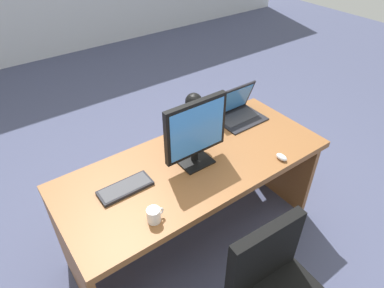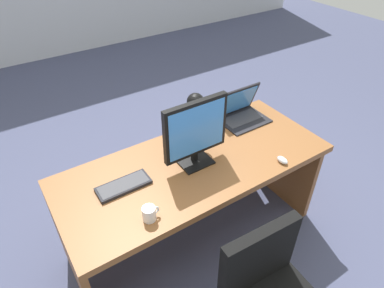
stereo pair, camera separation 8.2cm
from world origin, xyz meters
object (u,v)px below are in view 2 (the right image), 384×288
Objects in this scene: laptop at (240,109)px; desk_lamp at (195,108)px; desk at (191,181)px; keyboard at (124,186)px; monitor at (195,131)px; mouse at (282,160)px; coffee_mug at (149,213)px.

desk_lamp reaches higher than laptop.
laptop is 0.47m from desk_lamp.
desk_lamp reaches higher than desk.
monitor is at bearing -5.31° from keyboard.
laptop is at bearing 79.01° from mouse.
coffee_mug is at bearing -146.87° from desk.
desk_lamp reaches higher than mouse.
mouse is 0.64m from desk_lamp.
monitor reaches higher than mouse.
desk is at bearing -129.82° from desk_lamp.
coffee_mug reaches higher than keyboard.
desk_lamp is at bearing 123.70° from mouse.
mouse is at bearing -100.99° from laptop.
mouse is (0.46, -0.30, -0.22)m from monitor.
desk is 5.09× the size of laptop.
monitor is at bearing -123.10° from desk_lamp.
keyboard is (-0.46, 0.04, -0.23)m from monitor.
mouse reaches higher than desk.
coffee_mug is (-0.57, -0.44, -0.22)m from desk_lamp.
desk is at bearing -159.99° from laptop.
desk_lamp is (0.13, 0.20, 0.02)m from monitor.
desk_lamp is at bearing -173.07° from laptop.
monitor is 0.55m from coffee_mug.
laptop is 4.30× the size of mouse.
coffee_mug is (0.02, -0.29, 0.03)m from keyboard.
desk_lamp is 0.76m from coffee_mug.
desk is 0.51m from keyboard.
mouse is 0.22× the size of desk_lamp.
coffee_mug reaches higher than desk.
desk is at bearing 88.58° from monitor.
laptop is 1.10× the size of keyboard.
laptop is (0.56, 0.25, -0.17)m from monitor.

